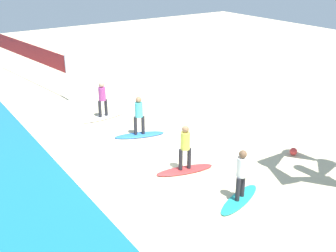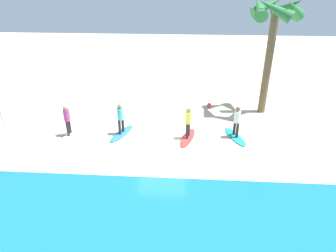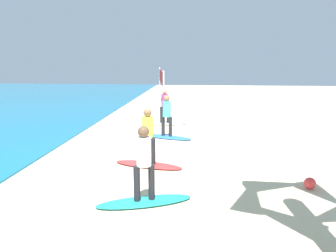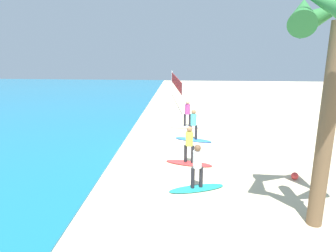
# 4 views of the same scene
# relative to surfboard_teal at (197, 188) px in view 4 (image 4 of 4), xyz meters

# --- Properties ---
(ground_plane) EXTENTS (60.00, 60.00, 0.00)m
(ground_plane) POSITION_rel_surfboard_teal_xyz_m (3.73, 0.81, -0.04)
(ground_plane) COLOR beige
(surfboard_teal) EXTENTS (1.22, 2.17, 0.09)m
(surfboard_teal) POSITION_rel_surfboard_teal_xyz_m (0.00, 0.00, 0.00)
(surfboard_teal) COLOR teal
(surfboard_teal) RESTS_ON ground
(surfer_teal) EXTENTS (0.32, 0.44, 1.64)m
(surfer_teal) POSITION_rel_surfboard_teal_xyz_m (0.00, -0.00, 0.99)
(surfer_teal) COLOR #232328
(surfer_teal) RESTS_ON surfboard_teal
(surfboard_red) EXTENTS (1.06, 2.17, 0.09)m
(surfboard_red) POSITION_rel_surfboard_teal_xyz_m (2.46, 0.29, 0.00)
(surfboard_red) COLOR red
(surfboard_red) RESTS_ON ground
(surfer_red) EXTENTS (0.32, 0.45, 1.64)m
(surfer_red) POSITION_rel_surfboard_teal_xyz_m (2.46, 0.29, 0.99)
(surfer_red) COLOR #232328
(surfer_red) RESTS_ON surfboard_red
(surfboard_blue) EXTENTS (1.23, 2.17, 0.09)m
(surfboard_blue) POSITION_rel_surfboard_teal_xyz_m (5.95, 0.06, 0.00)
(surfboard_blue) COLOR blue
(surfboard_blue) RESTS_ON ground
(surfer_blue) EXTENTS (0.32, 0.44, 1.64)m
(surfer_blue) POSITION_rel_surfboard_teal_xyz_m (5.95, 0.06, 0.99)
(surfer_blue) COLOR #232328
(surfer_blue) RESTS_ON surfboard_blue
(surfboard_white) EXTENTS (0.70, 2.13, 0.09)m
(surfboard_white) POSITION_rel_surfboard_teal_xyz_m (8.65, 0.40, 0.00)
(surfboard_white) COLOR white
(surfboard_white) RESTS_ON ground
(surfer_white) EXTENTS (0.32, 0.46, 1.64)m
(surfer_white) POSITION_rel_surfboard_teal_xyz_m (8.65, 0.40, 0.99)
(surfer_white) COLOR #232328
(surfer_white) RESTS_ON surfboard_white
(volleyball_net) EXTENTS (9.01, 1.34, 2.50)m
(volleyball_net) POSITION_rel_surfboard_teal_xyz_m (16.32, 1.40, 1.74)
(volleyball_net) COLOR silver
(volleyball_net) RESTS_ON ground
(beach_ball) EXTENTS (0.29, 0.29, 0.29)m
(beach_ball) POSITION_rel_surfboard_teal_xyz_m (1.14, -3.87, 0.10)
(beach_ball) COLOR #E53838
(beach_ball) RESTS_ON ground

